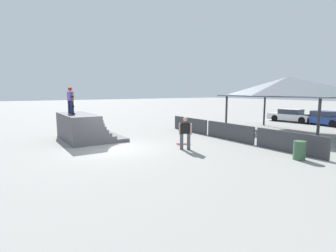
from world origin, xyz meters
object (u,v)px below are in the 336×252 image
bystander_walking (185,132)px  parked_car_blue (325,119)px  skater_on_deck (70,98)px  skateboard_on_ground (183,144)px  parked_car_white (291,116)px  skateboard_on_deck (73,113)px  trash_bin (299,150)px

bystander_walking → parked_car_blue: 16.59m
skater_on_deck → skateboard_on_ground: 7.66m
parked_car_blue → skater_on_deck: bearing=-95.6°
skateboard_on_ground → parked_car_blue: bearing=-154.6°
bystander_walking → parked_car_white: 17.04m
bystander_walking → parked_car_blue: size_ratio=0.40×
skateboard_on_deck → parked_car_blue: bearing=85.1°
skater_on_deck → skateboard_on_ground: bearing=30.0°
skateboard_on_deck → bystander_walking: (5.66, 4.34, -0.76)m
skateboard_on_deck → trash_bin: bearing=43.5°
skater_on_deck → bystander_walking: (6.36, 4.30, -1.66)m
bystander_walking → parked_car_blue: bystander_walking is taller
skater_on_deck → trash_bin: 13.27m
skateboard_on_deck → bystander_walking: size_ratio=0.48×
skateboard_on_ground → skateboard_on_deck: bearing=-17.2°
skater_on_deck → parked_car_white: 20.96m
skateboard_on_ground → parked_car_blue: 15.90m
bystander_walking → parked_car_white: bearing=-120.6°
skater_on_deck → parked_car_blue: bearing=62.7°
trash_bin → parked_car_blue: (-5.61, 13.45, 0.18)m
skateboard_on_deck → skateboard_on_ground: skateboard_on_deck is taller
parked_car_white → bystander_walking: bearing=-82.6°
parked_car_white → parked_car_blue: same height
parked_car_white → skater_on_deck: bearing=-102.9°
bystander_walking → parked_car_blue: (-1.17, 16.54, -0.35)m
skateboard_on_deck → parked_car_blue: size_ratio=0.19×
skateboard_on_ground → parked_car_blue: parked_car_blue is taller
skateboard_on_ground → parked_car_white: bearing=-143.3°
trash_bin → parked_car_blue: parked_car_blue is taller
bystander_walking → trash_bin: size_ratio=2.02×
skateboard_on_ground → parked_car_white: (-3.25, 15.82, 0.54)m
skater_on_deck → parked_car_blue: skater_on_deck is taller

